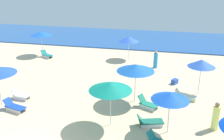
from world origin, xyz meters
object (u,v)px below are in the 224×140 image
Objects in this scene: beachgoer_2 at (216,117)px; cooler_box_1 at (175,81)px; umbrella_0 at (110,86)px; beachgoer_1 at (156,60)px; umbrella_4 at (136,68)px; lounge_chair_4_0 at (118,91)px; umbrella_7 at (202,63)px; lounge_chair_1_1 at (149,122)px; umbrella_6 at (41,34)px; lounge_chair_7_0 at (185,96)px; umbrella_1 at (170,96)px; lounge_chair_4_1 at (147,104)px; lounge_chair_5_1 at (14,107)px; lounge_chair_5_0 at (20,95)px; umbrella_3 at (129,39)px; lounge_chair_6_0 at (47,55)px.

beachgoer_2 is 3.08× the size of cooler_box_1.
beachgoer_2 is (5.73, 0.82, -1.63)m from umbrella_0.
umbrella_0 reaches higher than beachgoer_1.
umbrella_4 is 1.60× the size of beachgoer_2.
umbrella_7 reaches higher than lounge_chair_4_0.
lounge_chair_1_1 is at bearing -66.35° from umbrella_4.
umbrella_0 reaches higher than umbrella_6.
umbrella_0 reaches higher than umbrella_7.
umbrella_7 is at bearing -27.18° from lounge_chair_7_0.
umbrella_4 reaches higher than umbrella_7.
lounge_chair_7_0 is at bearing -130.65° from umbrella_7.
lounge_chair_1_1 is (-1.02, 0.44, -1.91)m from umbrella_1.
umbrella_7 is (5.63, 1.39, 2.03)m from lounge_chair_4_0.
lounge_chair_1_1 is 0.64× the size of umbrella_6.
lounge_chair_1_1 reaches higher than lounge_chair_7_0.
umbrella_1 is at bearing -127.41° from lounge_chair_4_1.
lounge_chair_4_1 reaches higher than lounge_chair_5_1.
umbrella_0 reaches higher than lounge_chair_7_0.
umbrella_0 is 6.01m from beachgoer_2.
lounge_chair_5_0 is 0.52× the size of umbrella_6.
umbrella_1 is 5.78m from lounge_chair_4_0.
umbrella_7 is 1.62× the size of lounge_chair_7_0.
lounge_chair_1_1 is 2.12m from lounge_chair_4_1.
lounge_chair_7_0 is at bearing -71.74° from lounge_chair_5_0.
umbrella_3 is at bearing 3.61° from umbrella_6.
umbrella_4 reaches higher than lounge_chair_7_0.
lounge_chair_4_0 is 0.87× the size of lounge_chair_7_0.
umbrella_4 is 8.07m from lounge_chair_5_1.
beachgoer_2 is at bearing -133.72° from lounge_chair_4_0.
umbrella_6 is 1.56× the size of lounge_chair_7_0.
umbrella_3 is 1.63× the size of lounge_chair_4_1.
beachgoer_2 is at bearing -59.68° from umbrella_3.
umbrella_6 reaches higher than lounge_chair_5_1.
cooler_box_1 is (1.71, 4.41, -0.10)m from lounge_chair_4_1.
umbrella_3 is 0.86× the size of umbrella_4.
lounge_chair_5_1 is at bearing 154.28° from cooler_box_1.
umbrella_7 is at bearing -48.32° from lounge_chair_1_1.
lounge_chair_5_1 is (-5.87, -3.76, -0.00)m from lounge_chair_4_0.
beachgoer_2 is at bearing -100.33° from lounge_chair_1_1.
lounge_chair_5_1 is 11.85m from cooler_box_1.
lounge_chair_6_0 is 13.43m from cooler_box_1.
beachgoer_1 is 10.26m from beachgoer_2.
umbrella_1 is 7.23m from cooler_box_1.
umbrella_4 reaches higher than umbrella_1.
cooler_box_1 is at bearing -19.63° from umbrella_6.
beachgoer_1 is at bearing -39.94° from lounge_chair_5_0.
lounge_chair_5_1 reaches higher than lounge_chair_4_0.
lounge_chair_5_0 reaches higher than lounge_chair_6_0.
umbrella_7 is at bearing -92.05° from lounge_chair_4_0.
cooler_box_1 is at bearing 86.96° from umbrella_1.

